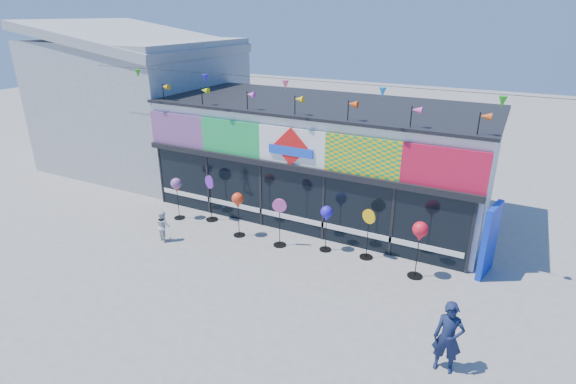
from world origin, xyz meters
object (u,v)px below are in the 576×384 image
Objects in this scene: spinner_1 at (210,197)px; spinner_2 at (238,202)px; spinner_3 at (280,221)px; spinner_5 at (368,233)px; adult_man at (448,338)px; spinner_6 at (420,233)px; spinner_4 at (327,215)px; blue_sign at (489,240)px; spinner_0 at (176,186)px; child at (163,226)px.

spinner_2 is (1.59, -0.58, 0.34)m from spinner_1.
spinner_3 is (1.58, 0.02, -0.38)m from spinner_2.
spinner_5 is 4.83m from adult_man.
spinner_5 is at bearing 7.58° from spinner_2.
spinner_6 is (4.39, 0.17, 0.52)m from spinner_3.
adult_man is at bearing -22.97° from spinner_1.
spinner_4 is at bearing 135.71° from adult_man.
spinner_2 is 0.95× the size of adult_man.
spinner_5 is (-3.36, -0.72, -0.23)m from blue_sign.
spinner_0 is 1.51× the size of child.
spinner_6 is at bearing 1.85° from spinner_2.
spinner_5 is (4.36, 0.58, -0.39)m from spinner_2.
spinner_0 is 8.73m from spinner_6.
spinner_4 is 2.95m from spinner_6.
spinner_2 is (2.76, -0.14, -0.01)m from spinner_0.
blue_sign is 1.38× the size of spinner_0.
spinner_0 is 7.14m from spinner_5.
spinner_1 reaches higher than spinner_0.
blue_sign reaches higher than spinner_2.
spinner_1 is 4.64m from spinner_4.
spinner_3 reaches higher than spinner_5.
spinner_5 is 6.74m from child.
spinner_1 is (1.17, 0.44, -0.35)m from spinner_0.
child is at bearing -144.89° from spinner_2.
spinner_2 is 8.04m from adult_man.
child is (-9.41, 1.77, -0.31)m from adult_man.
spinner_4 is at bearing -1.77° from spinner_1.
spinner_6 is 3.72m from adult_man.
adult_man reaches higher than spinner_5.
blue_sign is 6.28m from spinner_3.
blue_sign is at bearing 12.04° from spinner_5.
spinner_2 is 0.96× the size of spinner_5.
adult_man is (4.32, -3.65, -0.40)m from spinner_4.
child is at bearing -66.06° from spinner_0.
spinner_0 is 1.03× the size of spinner_4.
spinner_6 is (2.93, -0.25, 0.17)m from spinner_4.
spinner_2 is at bearing -123.94° from child.
spinner_4 is at bearing 2.95° from spinner_0.
spinner_3 is at bearing -164.06° from spinner_4.
spinner_0 is 2.76m from spinner_2.
spinner_2 is 1.02× the size of spinner_4.
spinner_4 is at bearing 15.94° from spinner_3.
adult_man is at bearing -23.58° from spinner_2.
spinner_0 is 10.66m from adult_man.
spinner_1 is 1.66× the size of child.
spinner_2 is at bearing -171.79° from spinner_4.
spinner_2 is at bearing -172.42° from spinner_5.
blue_sign is at bearing 10.39° from spinner_4.
adult_man is at bearing -29.23° from spinner_3.
adult_man is (10.11, -3.35, -0.44)m from spinner_0.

